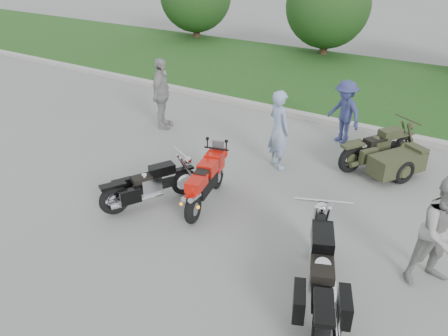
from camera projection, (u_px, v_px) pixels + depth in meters
The scene contains 12 objects.
ground at pixel (206, 222), 8.18m from camera, with size 80.00×80.00×0.00m, color gray.
curb at pixel (324, 120), 12.61m from camera, with size 60.00×0.30×0.15m, color #A7A49D.
grass_strip at pixel (367, 84), 15.70m from camera, with size 60.00×8.00×0.14m, color #295D1F.
tree_mid_left at pixel (328, 5), 18.64m from camera, with size 3.60×3.60×4.00m.
sportbike_red at pixel (205, 181), 8.47m from camera, with size 0.65×1.88×0.90m.
cruiser_left at pixel (146, 187), 8.54m from camera, with size 1.05×1.88×0.79m.
cruiser_right at pixel (321, 279), 6.08m from camera, with size 1.18×2.43×0.99m.
cruiser_sidecar at pixel (388, 157), 9.71m from camera, with size 1.73×2.08×0.86m.
person_stripe at pixel (279, 130), 9.78m from camera, with size 0.67×0.44×1.83m, color #899BBB.
person_grey at pixel (444, 233), 6.38m from camera, with size 0.87×0.68×1.80m, color gray.
person_denim at pixel (344, 112), 11.07m from camera, with size 1.06×0.61×1.64m, color navy.
person_back at pixel (162, 94), 11.87m from camera, with size 1.14×0.48×1.95m, color #989793.
Camera 1 is at (3.96, -5.50, 4.70)m, focal length 35.00 mm.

